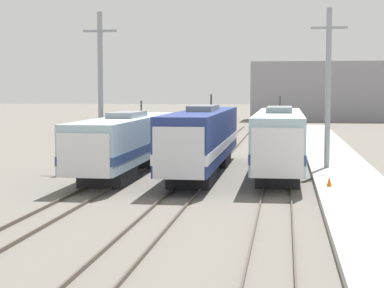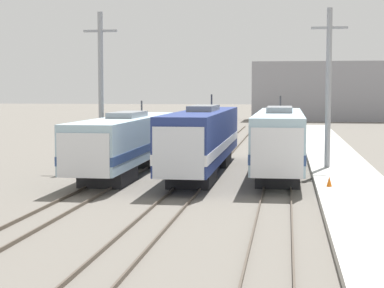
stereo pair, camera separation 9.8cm
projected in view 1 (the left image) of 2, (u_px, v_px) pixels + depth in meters
The scene contains 12 objects.
ground_plane at pixel (183, 195), 32.57m from camera, with size 400.00×400.00×0.00m, color #666059.
rail_pair_far_left at pixel (92, 191), 33.25m from camera, with size 1.51×120.00×0.15m.
rail_pair_center at pixel (183, 193), 32.57m from camera, with size 1.51×120.00×0.15m.
rail_pair_far_right at pixel (277, 195), 31.89m from camera, with size 1.51×120.00×0.15m.
locomotive_far_left at pixel (126, 142), 40.07m from camera, with size 2.98×18.07×4.56m.
locomotive_center at pixel (202, 139), 40.10m from camera, with size 2.82×19.28×4.99m.
locomotive_far_right at pixel (279, 140), 40.18m from camera, with size 2.86×18.48×4.90m.
catenary_tower_left at pixel (101, 88), 42.98m from camera, with size 2.29×0.35×10.48m.
catenary_tower_right at pixel (328, 88), 40.82m from camera, with size 2.29×0.35×10.48m.
platform at pixel (359, 195), 31.30m from camera, with size 4.00×120.00×0.34m.
traffic_cone at pixel (329, 181), 33.00m from camera, with size 0.29×0.29×0.52m.
depot_building at pixel (342, 91), 110.47m from camera, with size 30.89×11.03×10.01m.
Camera 1 is at (5.13, -31.83, 5.32)m, focal length 60.00 mm.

